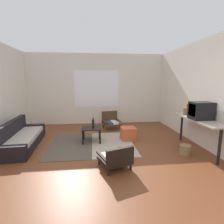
{
  "coord_description": "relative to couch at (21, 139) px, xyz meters",
  "views": [
    {
      "loc": [
        -0.15,
        -3.72,
        1.66
      ],
      "look_at": [
        0.39,
        1.15,
        0.78
      ],
      "focal_mm": 27.47,
      "sensor_mm": 36.0,
      "label": 1
    }
  ],
  "objects": [
    {
      "name": "wicker_basket",
      "position": [
        3.96,
        -0.92,
        -0.1
      ],
      "size": [
        0.25,
        0.25,
        0.21
      ],
      "primitive_type": "cylinder",
      "color": "olive",
      "rests_on": "ground"
    },
    {
      "name": "crt_television",
      "position": [
        4.35,
        -0.8,
        0.78
      ],
      "size": [
        0.46,
        0.37,
        0.4
      ],
      "color": "black",
      "rests_on": "console_shelf"
    },
    {
      "name": "ground_plane",
      "position": [
        2.02,
        -0.73,
        -0.21
      ],
      "size": [
        7.8,
        7.8,
        0.0
      ],
      "primitive_type": "plane",
      "color": "brown"
    },
    {
      "name": "side_wall_right",
      "position": [
        4.68,
        -0.43,
        1.14
      ],
      "size": [
        0.12,
        6.6,
        2.7
      ],
      "primitive_type": "cube",
      "color": "silver",
      "rests_on": "ground"
    },
    {
      "name": "couch",
      "position": [
        0.0,
        0.0,
        0.0
      ],
      "size": [
        0.82,
        2.04,
        0.66
      ],
      "color": "black",
      "rests_on": "ground"
    },
    {
      "name": "console_shelf",
      "position": [
        4.36,
        -0.73,
        0.5
      ],
      "size": [
        0.45,
        1.61,
        0.79
      ],
      "color": "#B2AD9E",
      "rests_on": "ground"
    },
    {
      "name": "coffee_table",
      "position": [
        1.81,
        0.14,
        0.11
      ],
      "size": [
        0.53,
        0.5,
        0.4
      ],
      "color": "black",
      "rests_on": "ground"
    },
    {
      "name": "armchair_by_window",
      "position": [
        2.48,
        1.47,
        0.07
      ],
      "size": [
        0.66,
        0.62,
        0.6
      ],
      "color": "#472D19",
      "rests_on": "ground"
    },
    {
      "name": "area_rug",
      "position": [
        1.82,
        -0.06,
        -0.2
      ],
      "size": [
        2.19,
        1.89,
        0.01
      ],
      "color": "#4C4238",
      "rests_on": "ground"
    },
    {
      "name": "clay_vase",
      "position": [
        4.36,
        -0.26,
        0.68
      ],
      "size": [
        0.25,
        0.25,
        0.28
      ],
      "color": "brown",
      "rests_on": "console_shelf"
    },
    {
      "name": "armchair_striped_foreground",
      "position": [
        2.28,
        -1.42,
        0.01
      ],
      "size": [
        0.69,
        0.69,
        0.48
      ],
      "color": "black",
      "rests_on": "ground"
    },
    {
      "name": "glass_bottle",
      "position": [
        1.86,
        0.09,
        0.32
      ],
      "size": [
        0.06,
        0.06,
        0.3
      ],
      "color": "black",
      "rests_on": "coffee_table"
    },
    {
      "name": "far_wall_with_window",
      "position": [
        2.02,
        2.33,
        1.14
      ],
      "size": [
        5.6,
        0.13,
        2.7
      ],
      "color": "silver",
      "rests_on": "ground"
    },
    {
      "name": "ottoman_orange",
      "position": [
        2.86,
        0.21,
        -0.03
      ],
      "size": [
        0.41,
        0.41,
        0.36
      ],
      "primitive_type": "cube",
      "rotation": [
        0.0,
        0.0,
        0.03
      ],
      "color": "#BC5633",
      "rests_on": "ground"
    }
  ]
}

